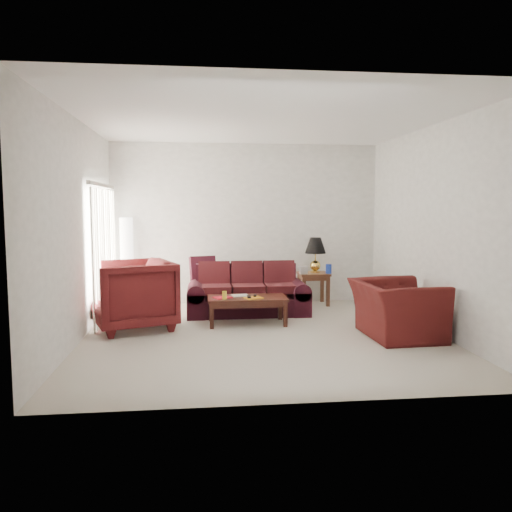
{
  "coord_description": "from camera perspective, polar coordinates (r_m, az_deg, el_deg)",
  "views": [
    {
      "loc": [
        -0.87,
        -6.89,
        1.81
      ],
      "look_at": [
        0.0,
        0.85,
        1.05
      ],
      "focal_mm": 35.0,
      "sensor_mm": 36.0,
      "label": 1
    }
  ],
  "objects": [
    {
      "name": "throw_pillow",
      "position": [
        9.06,
        -6.09,
        -1.49
      ],
      "size": [
        0.51,
        0.34,
        0.48
      ],
      "primitive_type": "cube",
      "rotation": [
        -0.21,
        0.0,
        0.27
      ],
      "color": "black",
      "rests_on": "sofa"
    },
    {
      "name": "sofa",
      "position": [
        8.48,
        -0.95,
        -3.88
      ],
      "size": [
        2.07,
        0.94,
        0.84
      ],
      "primitive_type": null,
      "rotation": [
        0.0,
        0.0,
        0.03
      ],
      "color": "black",
      "rests_on": "ground"
    },
    {
      "name": "magazine_white",
      "position": [
        7.85,
        -1.82,
        -4.53
      ],
      "size": [
        0.28,
        0.23,
        0.01
      ],
      "primitive_type": "cube",
      "rotation": [
        0.0,
        0.0,
        0.17
      ],
      "color": "beige",
      "rests_on": "coffee_table"
    },
    {
      "name": "clock",
      "position": [
        9.14,
        5.47,
        -1.61
      ],
      "size": [
        0.16,
        0.09,
        0.15
      ],
      "primitive_type": "cube",
      "rotation": [
        0.0,
        0.0,
        0.29
      ],
      "color": "silver",
      "rests_on": "end_table"
    },
    {
      "name": "coffee_table",
      "position": [
        7.8,
        -1.01,
        -6.24
      ],
      "size": [
        1.36,
        1.06,
        0.43
      ],
      "primitive_type": null,
      "rotation": [
        0.0,
        0.0,
        0.43
      ],
      "color": "black",
      "rests_on": "ground"
    },
    {
      "name": "armchair_right",
      "position": [
        7.27,
        15.76,
        -5.89
      ],
      "size": [
        1.11,
        1.25,
        0.78
      ],
      "primitive_type": "imported",
      "rotation": [
        0.0,
        0.0,
        1.62
      ],
      "color": "#3A0E0D",
      "rests_on": "ground"
    },
    {
      "name": "magazine_red",
      "position": [
        7.69,
        -3.83,
        -4.75
      ],
      "size": [
        0.31,
        0.28,
        0.01
      ],
      "primitive_type": "cube",
      "rotation": [
        0.0,
        0.0,
        0.42
      ],
      "color": "red",
      "rests_on": "coffee_table"
    },
    {
      "name": "blinds",
      "position": [
        8.37,
        -17.06,
        0.32
      ],
      "size": [
        0.1,
        2.0,
        2.16
      ],
      "primitive_type": "cube",
      "color": "silver",
      "rests_on": "ground"
    },
    {
      "name": "end_table",
      "position": [
        9.41,
        6.56,
        -3.71
      ],
      "size": [
        0.55,
        0.55,
        0.6
      ],
      "primitive_type": null,
      "rotation": [
        0.0,
        0.0,
        -0.0
      ],
      "color": "#4E301B",
      "rests_on": "ground"
    },
    {
      "name": "remote_b",
      "position": [
        7.75,
        -0.1,
        -4.51
      ],
      "size": [
        0.07,
        0.16,
        0.02
      ],
      "primitive_type": "cube",
      "rotation": [
        0.0,
        0.0,
        -0.15
      ],
      "color": "black",
      "rests_on": "coffee_table"
    },
    {
      "name": "magazine_orange",
      "position": [
        7.65,
        -0.29,
        -4.8
      ],
      "size": [
        0.31,
        0.27,
        0.01
      ],
      "primitive_type": "cube",
      "rotation": [
        0.0,
        0.0,
        0.36
      ],
      "color": "orange",
      "rests_on": "coffee_table"
    },
    {
      "name": "armchair_left",
      "position": [
        7.66,
        -13.93,
        -4.3
      ],
      "size": [
        1.45,
        1.43,
        1.04
      ],
      "primitive_type": "imported",
      "rotation": [
        0.0,
        0.0,
        -1.22
      ],
      "color": "#440F11",
      "rests_on": "ground"
    },
    {
      "name": "remote_a",
      "position": [
        7.63,
        -0.81,
        -4.66
      ],
      "size": [
        0.06,
        0.19,
        0.02
      ],
      "primitive_type": "cube",
      "rotation": [
        0.0,
        0.0,
        -0.04
      ],
      "color": "black",
      "rests_on": "coffee_table"
    },
    {
      "name": "table_lamp",
      "position": [
        9.37,
        6.8,
        0.11
      ],
      "size": [
        0.51,
        0.51,
        0.65
      ],
      "primitive_type": null,
      "rotation": [
        0.0,
        0.0,
        0.41
      ],
      "color": "gold",
      "rests_on": "end_table"
    },
    {
      "name": "picture_frame",
      "position": [
        9.52,
        5.3,
        -1.31
      ],
      "size": [
        0.14,
        0.16,
        0.05
      ],
      "primitive_type": "cube",
      "rotation": [
        1.36,
        0.0,
        0.12
      ],
      "color": "silver",
      "rests_on": "end_table"
    },
    {
      "name": "blue_canister",
      "position": [
        9.26,
        8.3,
        -1.47
      ],
      "size": [
        0.13,
        0.13,
        0.17
      ],
      "primitive_type": "cylinder",
      "rotation": [
        0.0,
        0.0,
        -0.23
      ],
      "color": "navy",
      "rests_on": "end_table"
    },
    {
      "name": "yellow_glass",
      "position": [
        7.59,
        -3.62,
        -4.48
      ],
      "size": [
        0.09,
        0.09,
        0.12
      ],
      "primitive_type": "cylinder",
      "rotation": [
        0.0,
        0.0,
        -0.33
      ],
      "color": "gold",
      "rests_on": "coffee_table"
    },
    {
      "name": "floor_lamp",
      "position": [
        9.24,
        -14.54,
        -0.71
      ],
      "size": [
        0.3,
        0.3,
        1.65
      ],
      "primitive_type": null,
      "rotation": [
        0.0,
        0.0,
        0.12
      ],
      "color": "white",
      "rests_on": "ground"
    },
    {
      "name": "floor",
      "position": [
        7.18,
        0.77,
        -9.03
      ],
      "size": [
        5.0,
        5.0,
        0.0
      ],
      "primitive_type": "plane",
      "color": "#BDB3A1",
      "rests_on": "ground"
    }
  ]
}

